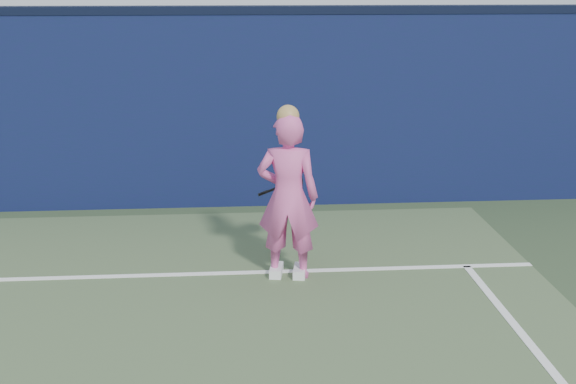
{
  "coord_description": "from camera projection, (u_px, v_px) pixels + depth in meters",
  "views": [
    {
      "loc": [
        2.39,
        -2.92,
        2.93
      ],
      "look_at": [
        2.9,
        3.92,
        0.9
      ],
      "focal_mm": 45.0,
      "sensor_mm": 36.0,
      "label": 1
    }
  ],
  "objects": [
    {
      "name": "backstop_wall",
      "position": [
        50.0,
        114.0,
        9.32
      ],
      "size": [
        24.0,
        0.4,
        2.5
      ],
      "primitive_type": "cube",
      "color": "#0C1937",
      "rests_on": "ground"
    },
    {
      "name": "wall_cap",
      "position": [
        40.0,
        11.0,
        8.95
      ],
      "size": [
        24.0,
        0.42,
        0.1
      ],
      "primitive_type": "cube",
      "color": "black",
      "rests_on": "backstop_wall"
    },
    {
      "name": "player",
      "position": [
        288.0,
        196.0,
        7.17
      ],
      "size": [
        0.67,
        0.5,
        1.77
      ],
      "rotation": [
        0.0,
        0.0,
        2.98
      ],
      "color": "#DE56A0",
      "rests_on": "ground"
    },
    {
      "name": "racket",
      "position": [
        290.0,
        184.0,
        7.64
      ],
      "size": [
        0.5,
        0.18,
        0.27
      ],
      "rotation": [
        0.0,
        0.0,
        0.17
      ],
      "color": "black",
      "rests_on": "ground"
    }
  ]
}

